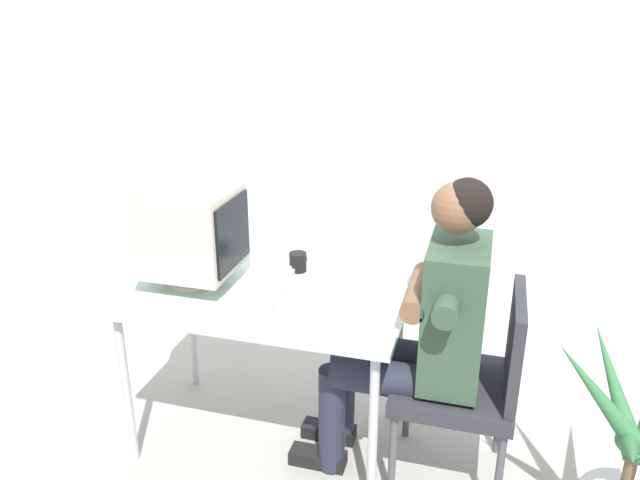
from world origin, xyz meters
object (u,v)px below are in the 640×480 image
person_seated (423,325)px  desk_mug (298,262)px  keyboard (266,285)px  office_chair (472,377)px  crt_monitor (191,230)px  desk (267,304)px

person_seated → desk_mug: size_ratio=14.67×
keyboard → desk_mug: 0.22m
keyboard → office_chair: 0.90m
keyboard → person_seated: (0.66, -0.05, -0.06)m
keyboard → person_seated: size_ratio=0.35×
crt_monitor → office_chair: (1.17, -0.01, -0.49)m
office_chair → person_seated: (-0.20, 0.00, 0.20)m
office_chair → desk: bearing=178.6°
crt_monitor → desk_mug: size_ratio=4.75×
office_chair → desk_mug: bearing=162.0°
person_seated → desk_mug: bearing=156.4°
desk → keyboard: size_ratio=2.55×
office_chair → desk_mug: size_ratio=9.76×
office_chair → desk_mug: office_chair is taller
office_chair → desk_mug: (-0.78, 0.25, 0.29)m
keyboard → person_seated: bearing=-4.1°
desk → office_chair: office_chair is taller
keyboard → office_chair: bearing=-3.1°
keyboard → crt_monitor: bearing=-173.6°
person_seated → office_chair: bearing=-0.0°
keyboard → desk_mug: bearing=70.6°
person_seated → desk_mug: (-0.58, 0.25, 0.09)m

